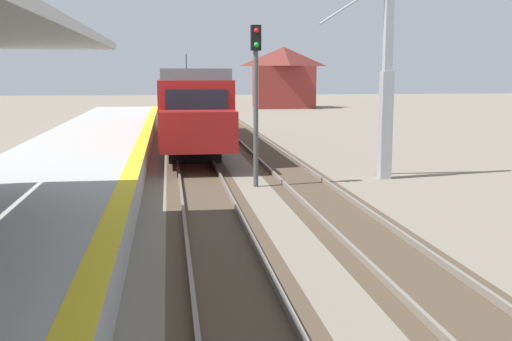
# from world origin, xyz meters

# --- Properties ---
(station_platform) EXTENTS (5.00, 80.00, 0.91)m
(station_platform) POSITION_xyz_m (-2.50, 16.00, 0.45)
(station_platform) COLOR #A8A8A3
(station_platform) RESTS_ON ground
(track_pair_nearest_platform) EXTENTS (2.34, 120.00, 0.16)m
(track_pair_nearest_platform) POSITION_xyz_m (1.90, 20.00, 0.05)
(track_pair_nearest_platform) COLOR #4C3D2D
(track_pair_nearest_platform) RESTS_ON ground
(track_pair_middle) EXTENTS (2.34, 120.00, 0.16)m
(track_pair_middle) POSITION_xyz_m (5.30, 20.00, 0.05)
(track_pair_middle) COLOR #4C3D2D
(track_pair_middle) RESTS_ON ground
(approaching_train) EXTENTS (2.93, 19.60, 4.76)m
(approaching_train) POSITION_xyz_m (1.90, 34.52, 2.18)
(approaching_train) COLOR maroon
(approaching_train) RESTS_ON ground
(rail_signal_post) EXTENTS (0.32, 0.34, 5.20)m
(rail_signal_post) POSITION_xyz_m (3.65, 22.38, 3.19)
(rail_signal_post) COLOR #4C4C4C
(rail_signal_post) RESTS_ON ground
(catenary_pylon_far_side) EXTENTS (5.00, 0.40, 7.50)m
(catenary_pylon_far_side) POSITION_xyz_m (8.07, 23.39, 3.60)
(catenary_pylon_far_side) COLOR #9EA3A8
(catenary_pylon_far_side) RESTS_ON ground
(distant_trackside_house) EXTENTS (6.60, 5.28, 6.40)m
(distant_trackside_house) POSITION_xyz_m (12.98, 68.80, 3.34)
(distant_trackside_house) COLOR maroon
(distant_trackside_house) RESTS_ON ground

